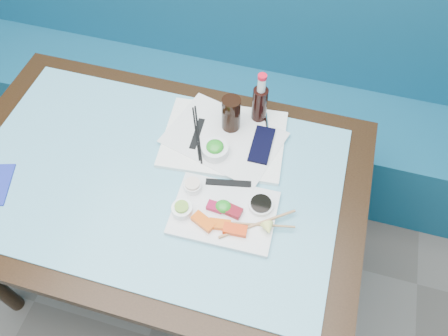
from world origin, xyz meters
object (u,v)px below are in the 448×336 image
(booth_bench, at_px, (223,86))
(serving_tray, at_px, (224,139))
(cola_glass, at_px, (231,114))
(cola_bottle_body, at_px, (260,106))
(seaweed_bowl, at_px, (215,150))
(dining_table, at_px, (157,191))
(sashimi_plate, at_px, (224,213))

(booth_bench, distance_m, serving_tray, 0.76)
(cola_glass, relative_size, cola_bottle_body, 0.89)
(seaweed_bowl, distance_m, cola_glass, 0.14)
(dining_table, height_order, sashimi_plate, sashimi_plate)
(seaweed_bowl, height_order, cola_bottle_body, cola_bottle_body)
(dining_table, distance_m, cola_glass, 0.37)
(serving_tray, xyz_separation_m, cola_bottle_body, (0.09, 0.12, 0.07))
(sashimi_plate, distance_m, seaweed_bowl, 0.23)
(booth_bench, bearing_deg, cola_glass, -71.47)
(booth_bench, xyz_separation_m, cola_bottle_body, (0.28, -0.50, 0.46))
(serving_tray, distance_m, cola_bottle_body, 0.17)
(booth_bench, distance_m, sashimi_plate, 1.03)
(booth_bench, xyz_separation_m, cola_glass, (0.19, -0.57, 0.47))
(sashimi_plate, bearing_deg, seaweed_bowl, 111.90)
(seaweed_bowl, bearing_deg, booth_bench, 103.74)
(seaweed_bowl, bearing_deg, serving_tray, 82.41)
(booth_bench, relative_size, serving_tray, 7.16)
(sashimi_plate, height_order, cola_glass, cola_glass)
(seaweed_bowl, bearing_deg, dining_table, -141.23)
(booth_bench, distance_m, cola_glass, 0.76)
(dining_table, height_order, cola_bottle_body, cola_bottle_body)
(booth_bench, height_order, serving_tray, booth_bench)
(booth_bench, distance_m, dining_table, 0.89)
(cola_glass, bearing_deg, sashimi_plate, -78.19)
(seaweed_bowl, distance_m, cola_bottle_body, 0.23)
(dining_table, xyz_separation_m, cola_glass, (0.19, 0.27, 0.17))
(serving_tray, distance_m, seaweed_bowl, 0.08)
(booth_bench, height_order, sashimi_plate, booth_bench)
(dining_table, relative_size, serving_tray, 3.34)
(dining_table, relative_size, seaweed_bowl, 15.59)
(cola_glass, bearing_deg, cola_bottle_body, 39.23)
(booth_bench, bearing_deg, sashimi_plate, -73.92)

